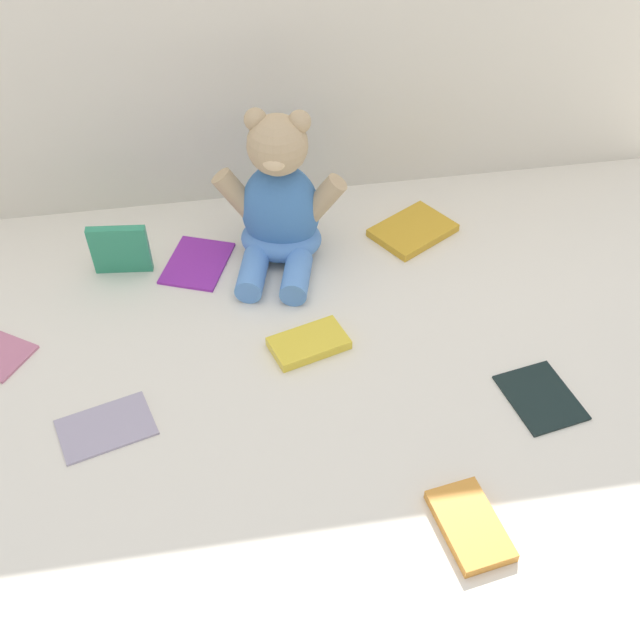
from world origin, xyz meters
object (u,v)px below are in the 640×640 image
(book_case_1, at_px, (413,230))
(book_case_3, at_px, (470,525))
(teddy_bear, at_px, (280,207))
(book_case_0, at_px, (541,397))
(book_case_7, at_px, (309,343))
(book_case_6, at_px, (197,262))
(book_case_5, at_px, (120,250))
(book_case_2, at_px, (106,427))

(book_case_1, relative_size, book_case_3, 1.13)
(teddy_bear, relative_size, book_case_0, 2.26)
(book_case_1, bearing_deg, book_case_7, 106.69)
(teddy_bear, xyz_separation_m, book_case_0, (0.33, -0.39, -0.10))
(teddy_bear, distance_m, book_case_6, 0.18)
(teddy_bear, relative_size, book_case_3, 2.23)
(book_case_0, bearing_deg, book_case_5, -43.61)
(book_case_0, distance_m, book_case_6, 0.61)
(book_case_1, bearing_deg, book_case_3, 141.42)
(book_case_0, height_order, book_case_7, book_case_7)
(book_case_6, bearing_deg, book_case_5, -157.88)
(book_case_0, distance_m, book_case_5, 0.72)
(teddy_bear, height_order, book_case_5, teddy_bear)
(teddy_bear, distance_m, book_case_5, 0.28)
(book_case_7, bearing_deg, book_case_3, 6.36)
(book_case_0, distance_m, book_case_1, 0.42)
(book_case_2, relative_size, book_case_7, 1.11)
(book_case_1, height_order, book_case_7, book_case_7)
(book_case_0, relative_size, book_case_7, 1.03)
(book_case_5, bearing_deg, book_case_2, -87.59)
(book_case_2, height_order, book_case_5, book_case_5)
(book_case_1, distance_m, book_case_6, 0.39)
(book_case_5, bearing_deg, book_case_6, 6.40)
(book_case_6, distance_m, book_case_7, 0.28)
(book_case_6, bearing_deg, book_case_3, -39.94)
(book_case_3, distance_m, book_case_5, 0.73)
(book_case_3, relative_size, book_case_5, 1.26)
(teddy_bear, xyz_separation_m, book_case_3, (0.16, -0.59, -0.09))
(book_case_1, height_order, book_case_2, book_case_1)
(teddy_bear, xyz_separation_m, book_case_5, (-0.27, -0.00, -0.05))
(book_case_1, distance_m, book_case_3, 0.61)
(book_case_5, xyz_separation_m, book_case_7, (0.28, -0.23, -0.04))
(book_case_0, distance_m, book_case_7, 0.35)
(book_case_5, distance_m, book_case_6, 0.13)
(book_case_1, height_order, book_case_6, book_case_1)
(book_case_2, bearing_deg, book_case_0, -110.37)
(teddy_bear, height_order, book_case_7, teddy_bear)
(teddy_bear, bearing_deg, book_case_1, 19.40)
(book_case_3, height_order, book_case_7, book_case_7)
(book_case_2, relative_size, book_case_3, 1.06)
(book_case_3, relative_size, book_case_7, 1.05)
(teddy_bear, height_order, book_case_3, teddy_bear)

